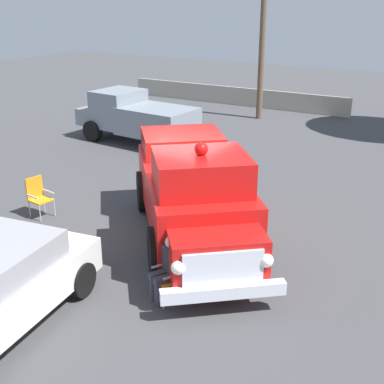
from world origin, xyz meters
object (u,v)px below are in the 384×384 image
Objects in this scene: lawn_chair_near_truck at (174,270)px; spectator_seated at (167,267)px; parked_pickup at (136,117)px; vintage_fire_truck at (194,191)px; utility_pole at (263,28)px; lawn_chair_by_car at (38,194)px.

lawn_chair_near_truck is 0.17m from spectator_seated.
parked_pickup is at bearing -51.39° from spectator_seated.
vintage_fire_truck is 0.78× the size of utility_pole.
lawn_chair_by_car is 0.13× the size of utility_pole.
lawn_chair_near_truck is at bearing 162.79° from lawn_chair_by_car.
lawn_chair_near_truck is 0.79× the size of spectator_seated.
lawn_chair_near_truck and lawn_chair_by_car have the same top height.
vintage_fire_truck is 4.63× the size of spectator_seated.
spectator_seated is 15.82m from utility_pole.
spectator_seated reaches higher than lawn_chair_by_car.
utility_pole is at bearing -92.06° from lawn_chair_by_car.
vintage_fire_truck is 2.62m from lawn_chair_near_truck.
lawn_chair_by_car is (-1.97, 7.05, -0.40)m from parked_pickup.
utility_pole is at bearing -73.00° from spectator_seated.
vintage_fire_truck is at bearing -70.64° from spectator_seated.
vintage_fire_truck is 2.68m from spectator_seated.
parked_pickup is 7.19m from utility_pole.
utility_pole reaches higher than spectator_seated.
lawn_chair_near_truck is (-0.94, 2.37, -0.61)m from vintage_fire_truck.
utility_pole is (-0.47, -13.12, 3.37)m from lawn_chair_by_car.
lawn_chair_near_truck is 1.00× the size of lawn_chair_by_car.
lawn_chair_by_car is at bearing 10.92° from vintage_fire_truck.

